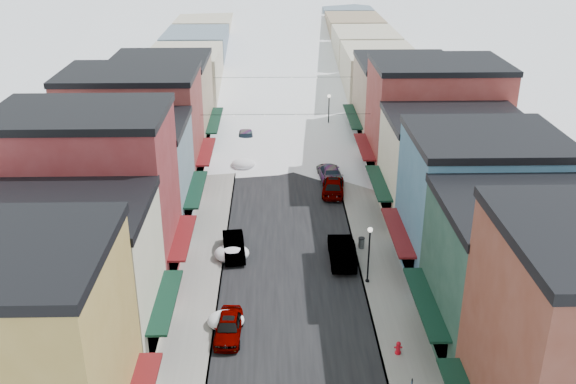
{
  "coord_description": "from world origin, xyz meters",
  "views": [
    {
      "loc": [
        -1.16,
        -19.44,
        24.13
      ],
      "look_at": [
        0.0,
        30.53,
        2.19
      ],
      "focal_mm": 40.0,
      "sensor_mm": 36.0,
      "label": 1
    }
  ],
  "objects_px": {
    "car_dark_hatch": "(234,246)",
    "fire_hydrant": "(398,348)",
    "car_silver_sedan": "(229,327)",
    "car_green_sedan": "(342,251)",
    "streetlamp_near": "(369,248)",
    "trash_can": "(361,243)"
  },
  "relations": [
    {
      "from": "streetlamp_near",
      "to": "fire_hydrant",
      "type": "bearing_deg",
      "value": -84.95
    },
    {
      "from": "car_green_sedan",
      "to": "trash_can",
      "type": "bearing_deg",
      "value": -134.16
    },
    {
      "from": "car_dark_hatch",
      "to": "fire_hydrant",
      "type": "distance_m",
      "value": 16.19
    },
    {
      "from": "car_silver_sedan",
      "to": "streetlamp_near",
      "type": "xyz_separation_m",
      "value": [
        9.4,
        5.94,
        2.15
      ]
    },
    {
      "from": "car_green_sedan",
      "to": "fire_hydrant",
      "type": "xyz_separation_m",
      "value": [
        2.21,
        -11.29,
        -0.33
      ]
    },
    {
      "from": "car_dark_hatch",
      "to": "car_green_sedan",
      "type": "xyz_separation_m",
      "value": [
        8.15,
        -1.16,
        0.13
      ]
    },
    {
      "from": "car_silver_sedan",
      "to": "trash_can",
      "type": "bearing_deg",
      "value": 51.07
    },
    {
      "from": "fire_hydrant",
      "to": "trash_can",
      "type": "bearing_deg",
      "value": 92.21
    },
    {
      "from": "car_dark_hatch",
      "to": "trash_can",
      "type": "height_order",
      "value": "car_dark_hatch"
    },
    {
      "from": "car_green_sedan",
      "to": "fire_hydrant",
      "type": "distance_m",
      "value": 11.5
    },
    {
      "from": "car_dark_hatch",
      "to": "car_green_sedan",
      "type": "relative_size",
      "value": 0.85
    },
    {
      "from": "car_green_sedan",
      "to": "trash_can",
      "type": "xyz_separation_m",
      "value": [
        1.71,
        1.73,
        -0.27
      ]
    },
    {
      "from": "car_green_sedan",
      "to": "streetlamp_near",
      "type": "height_order",
      "value": "streetlamp_near"
    },
    {
      "from": "car_silver_sedan",
      "to": "fire_hydrant",
      "type": "bearing_deg",
      "value": -9.36
    },
    {
      "from": "car_silver_sedan",
      "to": "fire_hydrant",
      "type": "height_order",
      "value": "car_silver_sedan"
    },
    {
      "from": "streetlamp_near",
      "to": "trash_can",
      "type": "bearing_deg",
      "value": 87.57
    },
    {
      "from": "car_dark_hatch",
      "to": "car_green_sedan",
      "type": "bearing_deg",
      "value": -14.62
    },
    {
      "from": "streetlamp_near",
      "to": "car_dark_hatch",
      "type": "bearing_deg",
      "value": 155.55
    },
    {
      "from": "car_silver_sedan",
      "to": "streetlamp_near",
      "type": "height_order",
      "value": "streetlamp_near"
    },
    {
      "from": "car_green_sedan",
      "to": "car_silver_sedan",
      "type": "bearing_deg",
      "value": 49.68
    },
    {
      "from": "car_dark_hatch",
      "to": "fire_hydrant",
      "type": "relative_size",
      "value": 5.4
    },
    {
      "from": "car_silver_sedan",
      "to": "car_dark_hatch",
      "type": "bearing_deg",
      "value": 93.83
    }
  ]
}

